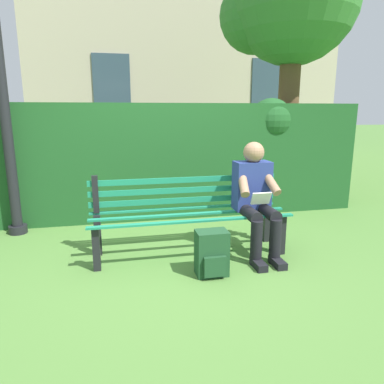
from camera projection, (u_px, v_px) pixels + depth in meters
name	position (u px, v px, depth m)	size (l,w,h in m)	color
ground	(190.00, 254.00, 3.81)	(60.00, 60.00, 0.00)	#517F38
park_bench	(188.00, 211.00, 3.80)	(2.06, 0.55, 0.85)	black
person_seated	(256.00, 196.00, 3.72)	(0.44, 0.73, 1.18)	navy
hedge_backdrop	(145.00, 158.00, 5.10)	(6.31, 0.78, 1.68)	#1E5123
tree	(287.00, 6.00, 6.04)	(2.27, 2.16, 4.41)	brown
building_facade	(182.00, 21.00, 10.23)	(8.21, 3.11, 8.01)	#BCAD93
backpack	(212.00, 253.00, 3.29)	(0.29, 0.27, 0.43)	#1E4728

